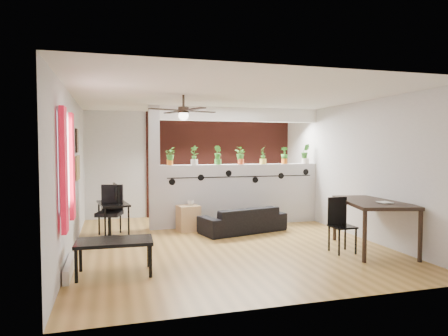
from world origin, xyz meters
TOP-DOWN VIEW (x-y plane):
  - room_shell at (0.00, 0.00)m, footprint 6.30×7.10m
  - partition_wall at (0.80, 1.50)m, footprint 3.60×0.18m
  - ceiling_header at (0.80, 1.50)m, footprint 3.60×0.18m
  - pier_column at (-1.11, 1.50)m, footprint 0.22×0.20m
  - brick_panel at (0.80, 2.97)m, footprint 3.90×0.05m
  - vine_decal at (0.80, 1.40)m, footprint 3.31×0.01m
  - window_assembly at (-2.56, -1.20)m, footprint 0.09×1.30m
  - baseboard_heater at (-2.54, -1.20)m, footprint 0.08×1.00m
  - corkboard at (-2.58, 0.95)m, footprint 0.03×0.60m
  - framed_art at (-2.58, 0.90)m, footprint 0.03×0.34m
  - ceiling_fan at (-0.80, -0.30)m, footprint 1.19×1.19m
  - potted_plant_0 at (-0.78, 1.50)m, footprint 0.16×0.20m
  - potted_plant_1 at (-0.25, 1.50)m, footprint 0.23×0.20m
  - potted_plant_2 at (0.27, 1.50)m, footprint 0.23×0.25m
  - potted_plant_3 at (0.80, 1.50)m, footprint 0.22×0.24m
  - potted_plant_4 at (1.33, 1.50)m, footprint 0.25×0.27m
  - potted_plant_5 at (1.85, 1.50)m, footprint 0.22×0.20m
  - potted_plant_6 at (2.38, 1.50)m, footprint 0.28×0.24m
  - sofa at (0.60, 0.74)m, footprint 1.79×1.05m
  - cube_shelf at (-0.45, 1.16)m, footprint 0.48×0.44m
  - cup at (-0.40, 1.16)m, footprint 0.15×0.15m
  - computer_desk at (-1.95, 0.86)m, footprint 0.63×1.01m
  - monitor at (-1.95, 1.01)m, footprint 0.34×0.10m
  - office_chair at (-2.00, 0.75)m, footprint 0.53×0.53m
  - dining_table at (2.25, -1.21)m, footprint 1.27×1.71m
  - book at (2.15, -1.51)m, footprint 0.19×0.24m
  - folding_chair at (1.66, -1.15)m, footprint 0.36×0.36m
  - coffee_table at (-1.94, -1.38)m, footprint 1.03×0.60m

SIDE VIEW (x-z plane):
  - baseboard_heater at x=-2.54m, z-range 0.00..0.18m
  - sofa at x=0.60m, z-range 0.00..0.49m
  - cube_shelf at x=-0.45m, z-range 0.00..0.52m
  - coffee_table at x=-1.94m, z-range 0.19..0.66m
  - office_chair at x=-2.00m, z-range -0.06..0.94m
  - folding_chair at x=1.66m, z-range 0.08..0.98m
  - cup at x=-0.40m, z-range 0.52..0.63m
  - computer_desk at x=-1.95m, z-range 0.28..0.96m
  - partition_wall at x=0.80m, z-range 0.00..1.35m
  - dining_table at x=2.25m, z-range 0.33..1.16m
  - monitor at x=-1.95m, z-range 0.68..0.87m
  - book at x=2.15m, z-range 0.83..0.86m
  - vine_decal at x=0.80m, z-range 0.93..1.23m
  - room_shell at x=0.00m, z-range -0.15..2.75m
  - pier_column at x=-1.11m, z-range 0.00..2.60m
  - brick_panel at x=0.80m, z-range 0.00..2.60m
  - corkboard at x=-2.58m, z-range 1.12..1.58m
  - window_assembly at x=-2.56m, z-range 0.73..2.28m
  - potted_plant_0 at x=-0.78m, z-range 1.36..1.74m
  - potted_plant_5 at x=1.85m, z-range 1.36..1.75m
  - potted_plant_3 at x=0.80m, z-range 1.36..1.75m
  - potted_plant_4 at x=1.33m, z-range 1.36..1.77m
  - potted_plant_1 at x=-0.25m, z-range 1.36..1.78m
  - potted_plant_2 at x=0.27m, z-range 1.36..1.78m
  - potted_plant_6 at x=2.38m, z-range 1.36..1.82m
  - framed_art at x=-2.58m, z-range 1.63..2.07m
  - ceiling_fan at x=-0.80m, z-range 2.10..2.53m
  - ceiling_header at x=0.80m, z-range 2.30..2.60m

